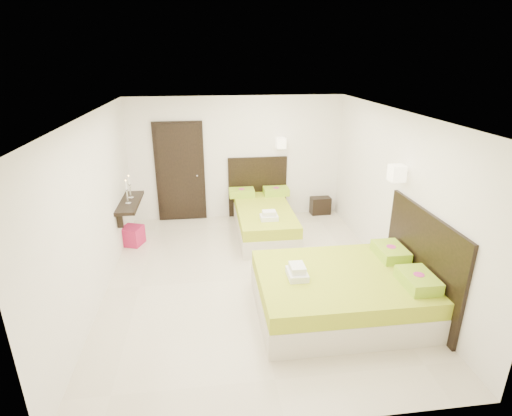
{
  "coord_description": "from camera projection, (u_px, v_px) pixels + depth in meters",
  "views": [
    {
      "loc": [
        -0.65,
        -5.53,
        3.34
      ],
      "look_at": [
        0.1,
        0.3,
        1.1
      ],
      "focal_mm": 28.0,
      "sensor_mm": 36.0,
      "label": 1
    }
  ],
  "objects": [
    {
      "name": "floor",
      "position": [
        252.0,
        279.0,
        6.39
      ],
      "size": [
        5.5,
        5.5,
        0.0
      ],
      "primitive_type": "plane",
      "color": "beige",
      "rests_on": "ground"
    },
    {
      "name": "bed_single",
      "position": [
        264.0,
        217.0,
        7.98
      ],
      "size": [
        1.28,
        2.13,
        1.75
      ],
      "color": "beige",
      "rests_on": "ground"
    },
    {
      "name": "bed_double",
      "position": [
        347.0,
        290.0,
        5.48
      ],
      "size": [
        2.28,
        1.94,
        1.88
      ],
      "color": "beige",
      "rests_on": "ground"
    },
    {
      "name": "nightstand",
      "position": [
        319.0,
        205.0,
        9.04
      ],
      "size": [
        0.45,
        0.41,
        0.39
      ],
      "primitive_type": "cube",
      "rotation": [
        0.0,
        0.0,
        0.05
      ],
      "color": "black",
      "rests_on": "ground"
    },
    {
      "name": "ottoman",
      "position": [
        132.0,
        236.0,
        7.52
      ],
      "size": [
        0.46,
        0.46,
        0.35
      ],
      "primitive_type": "cube",
      "rotation": [
        0.0,
        0.0,
        -0.36
      ],
      "color": "#A1153F",
      "rests_on": "ground"
    },
    {
      "name": "door",
      "position": [
        180.0,
        173.0,
        8.38
      ],
      "size": [
        1.02,
        0.15,
        2.14
      ],
      "color": "black",
      "rests_on": "ground"
    },
    {
      "name": "console_shelf",
      "position": [
        129.0,
        203.0,
        7.34
      ],
      "size": [
        0.35,
        1.2,
        0.78
      ],
      "color": "black",
      "rests_on": "ground"
    }
  ]
}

